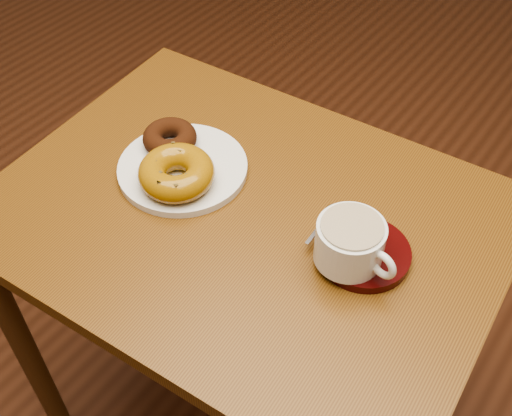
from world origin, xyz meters
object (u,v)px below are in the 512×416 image
Objects in this scene: saucer at (364,253)px; coffee_cup at (351,243)px; donut_plate at (183,168)px; cafe_table at (247,258)px.

saucer is 0.05m from coffee_cup.
coffee_cup reaches higher than saucer.
donut_plate is at bearing -176.83° from saucer.
coffee_cup reaches higher than cafe_table.
cafe_table is 0.24m from saucer.
cafe_table is 6.01× the size of saucer.
cafe_table is at bearing -4.60° from donut_plate.
coffee_cup is at bearing -112.40° from saucer.
cafe_table is at bearing -171.28° from saucer.
saucer is 1.06× the size of coffee_cup.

